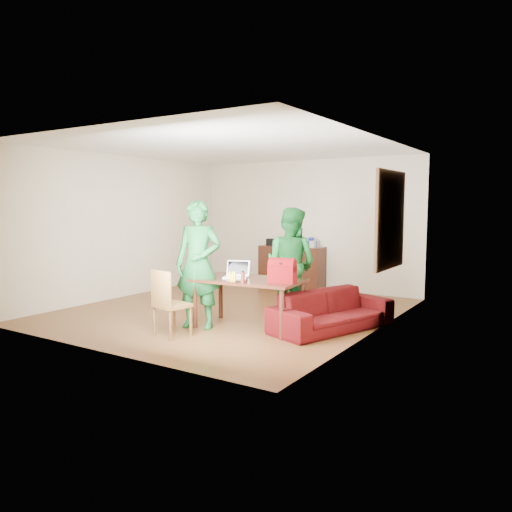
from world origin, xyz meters
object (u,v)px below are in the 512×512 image
Objects in this scene: table at (249,285)px; chair at (171,317)px; person_far at (291,264)px; laptop at (236,275)px; bottle at (243,277)px; sofa at (332,310)px; person_near at (198,264)px; red_bag at (282,273)px.

table is 1.19m from chair.
person_far is at bearing 65.21° from table.
laptop is 0.48m from bottle.
table is 0.93× the size of person_far.
sofa is (0.78, -0.19, -0.59)m from person_far.
sofa is (0.92, 0.91, -0.53)m from bottle.
laptop is at bearing 60.15° from person_far.
bottle is (0.34, -0.33, 0.04)m from laptop.
person_near reaches higher than person_far.
chair is 2.54× the size of red_bag.
person_far reaches higher than red_bag.
person_far is 4.81× the size of red_bag.
table is 0.25m from laptop.
table is 1.76× the size of chair.
person_far is (0.91, 1.11, -0.06)m from person_near.
laptop is 0.21× the size of sofa.
person_near reaches higher than bottle.
table reaches higher than sofa.
laptop is at bearing 134.78° from sofa.
red_bag reaches higher than laptop.
person_far reaches higher than chair.
chair reaches higher than sofa.
table is 0.62m from red_bag.
red_bag is at bearing -9.07° from table.
table is at bearing -17.82° from laptop.
laptop is 1.47m from sofa.
red_bag reaches higher than table.
bottle is 0.54m from red_bag.
person_far is (0.91, 1.70, 0.60)m from chair.
laptop is (0.42, 0.34, -0.16)m from person_near.
person_near is at bearing -176.58° from red_bag.
laptop is (-0.21, -0.01, 0.13)m from table.
bottle is 0.09× the size of sofa.
table is 0.78m from person_near.
chair is 1.62m from red_bag.
person_far is at bearing 72.81° from chair.
person_near is 2.03m from sofa.
red_bag reaches higher than bottle.
laptop is at bearing 167.04° from red_bag.
bottle is (0.77, 0.59, 0.54)m from chair.
red_bag is (0.79, -0.03, 0.09)m from laptop.
person_near reaches higher than red_bag.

